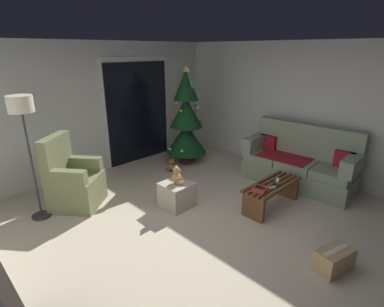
{
  "coord_description": "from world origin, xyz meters",
  "views": [
    {
      "loc": [
        -2.55,
        -2.31,
        2.35
      ],
      "look_at": [
        0.4,
        0.7,
        0.85
      ],
      "focal_mm": 27.62,
      "sensor_mm": 36.0,
      "label": 1
    }
  ],
  "objects_px": {
    "teddy_bear_honey": "(177,176)",
    "couch": "(299,163)",
    "book_stack": "(260,189)",
    "armchair": "(73,182)",
    "coffee_table": "(272,191)",
    "ottoman": "(177,195)",
    "remote_graphite": "(276,183)",
    "cell_phone": "(260,187)",
    "remote_white": "(277,180)",
    "floor_lamp": "(23,117)",
    "remote_silver": "(271,188)",
    "christmas_tree": "(186,122)",
    "teddy_bear_chestnut_by_tree": "(172,166)",
    "cardboard_box_taped_mid_floor": "(334,259)"
  },
  "relations": [
    {
      "from": "teddy_bear_honey",
      "to": "couch",
      "type": "bearing_deg",
      "value": -23.41
    },
    {
      "from": "book_stack",
      "to": "armchair",
      "type": "distance_m",
      "value": 2.85
    },
    {
      "from": "coffee_table",
      "to": "ottoman",
      "type": "relative_size",
      "value": 2.5
    },
    {
      "from": "coffee_table",
      "to": "remote_graphite",
      "type": "height_order",
      "value": "remote_graphite"
    },
    {
      "from": "remote_graphite",
      "to": "cell_phone",
      "type": "height_order",
      "value": "cell_phone"
    },
    {
      "from": "armchair",
      "to": "remote_white",
      "type": "bearing_deg",
      "value": -44.29
    },
    {
      "from": "book_stack",
      "to": "ottoman",
      "type": "bearing_deg",
      "value": 122.06
    },
    {
      "from": "floor_lamp",
      "to": "ottoman",
      "type": "xyz_separation_m",
      "value": [
        1.64,
        -1.17,
        -1.31
      ]
    },
    {
      "from": "remote_silver",
      "to": "christmas_tree",
      "type": "bearing_deg",
      "value": 9.42
    },
    {
      "from": "couch",
      "to": "remote_silver",
      "type": "relative_size",
      "value": 12.69
    },
    {
      "from": "couch",
      "to": "teddy_bear_chestnut_by_tree",
      "type": "height_order",
      "value": "couch"
    },
    {
      "from": "armchair",
      "to": "floor_lamp",
      "type": "height_order",
      "value": "floor_lamp"
    },
    {
      "from": "book_stack",
      "to": "christmas_tree",
      "type": "relative_size",
      "value": 0.12
    },
    {
      "from": "remote_white",
      "to": "teddy_bear_honey",
      "type": "distance_m",
      "value": 1.56
    },
    {
      "from": "christmas_tree",
      "to": "cardboard_box_taped_mid_floor",
      "type": "relative_size",
      "value": 4.23
    },
    {
      "from": "christmas_tree",
      "to": "coffee_table",
      "type": "bearing_deg",
      "value": -100.2
    },
    {
      "from": "remote_white",
      "to": "ottoman",
      "type": "xyz_separation_m",
      "value": [
        -1.15,
        1.06,
        -0.22
      ]
    },
    {
      "from": "remote_silver",
      "to": "book_stack",
      "type": "bearing_deg",
      "value": 93.13
    },
    {
      "from": "cell_phone",
      "to": "christmas_tree",
      "type": "bearing_deg",
      "value": 70.93
    },
    {
      "from": "ottoman",
      "to": "christmas_tree",
      "type": "bearing_deg",
      "value": 42.19
    },
    {
      "from": "remote_graphite",
      "to": "book_stack",
      "type": "relative_size",
      "value": 0.65
    },
    {
      "from": "christmas_tree",
      "to": "remote_graphite",
      "type": "bearing_deg",
      "value": -99.69
    },
    {
      "from": "couch",
      "to": "cardboard_box_taped_mid_floor",
      "type": "relative_size",
      "value": 4.11
    },
    {
      "from": "book_stack",
      "to": "teddy_bear_chestnut_by_tree",
      "type": "relative_size",
      "value": 0.84
    },
    {
      "from": "armchair",
      "to": "christmas_tree",
      "type": "bearing_deg",
      "value": 3.53
    },
    {
      "from": "book_stack",
      "to": "armchair",
      "type": "bearing_deg",
      "value": 128.89
    },
    {
      "from": "remote_silver",
      "to": "teddy_bear_honey",
      "type": "xyz_separation_m",
      "value": [
        -0.84,
        1.12,
        0.09
      ]
    },
    {
      "from": "cardboard_box_taped_mid_floor",
      "to": "floor_lamp",
      "type": "bearing_deg",
      "value": 119.4
    },
    {
      "from": "floor_lamp",
      "to": "coffee_table",
      "type": "bearing_deg",
      "value": -39.91
    },
    {
      "from": "remote_white",
      "to": "armchair",
      "type": "relative_size",
      "value": 0.14
    },
    {
      "from": "couch",
      "to": "coffee_table",
      "type": "height_order",
      "value": "couch"
    },
    {
      "from": "armchair",
      "to": "remote_graphite",
      "type": "bearing_deg",
      "value": -46.21
    },
    {
      "from": "coffee_table",
      "to": "cell_phone",
      "type": "relative_size",
      "value": 7.64
    },
    {
      "from": "remote_silver",
      "to": "teddy_bear_honey",
      "type": "bearing_deg",
      "value": 60.08
    },
    {
      "from": "remote_silver",
      "to": "ottoman",
      "type": "bearing_deg",
      "value": 60.14
    },
    {
      "from": "coffee_table",
      "to": "cardboard_box_taped_mid_floor",
      "type": "bearing_deg",
      "value": -119.82
    },
    {
      "from": "cell_phone",
      "to": "remote_graphite",
      "type": "bearing_deg",
      "value": -6.82
    },
    {
      "from": "cell_phone",
      "to": "ottoman",
      "type": "xyz_separation_m",
      "value": [
        -0.67,
        1.06,
        -0.27
      ]
    },
    {
      "from": "remote_white",
      "to": "floor_lamp",
      "type": "bearing_deg",
      "value": 22.37
    },
    {
      "from": "couch",
      "to": "remote_white",
      "type": "relative_size",
      "value": 12.69
    },
    {
      "from": "coffee_table",
      "to": "floor_lamp",
      "type": "height_order",
      "value": "floor_lamp"
    },
    {
      "from": "floor_lamp",
      "to": "armchair",
      "type": "bearing_deg",
      "value": -2.01
    },
    {
      "from": "remote_graphite",
      "to": "remote_silver",
      "type": "bearing_deg",
      "value": 29.75
    },
    {
      "from": "remote_graphite",
      "to": "cell_phone",
      "type": "distance_m",
      "value": 0.38
    },
    {
      "from": "cell_phone",
      "to": "ottoman",
      "type": "relative_size",
      "value": 0.33
    },
    {
      "from": "remote_silver",
      "to": "armchair",
      "type": "height_order",
      "value": "armchair"
    },
    {
      "from": "remote_silver",
      "to": "christmas_tree",
      "type": "relative_size",
      "value": 0.08
    },
    {
      "from": "book_stack",
      "to": "armchair",
      "type": "xyz_separation_m",
      "value": [
        -1.79,
        2.22,
        -0.03
      ]
    },
    {
      "from": "remote_white",
      "to": "teddy_bear_chestnut_by_tree",
      "type": "bearing_deg",
      "value": -20.8
    },
    {
      "from": "remote_silver",
      "to": "book_stack",
      "type": "xyz_separation_m",
      "value": [
        -0.18,
        0.07,
        0.01
      ]
    }
  ]
}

